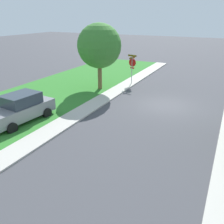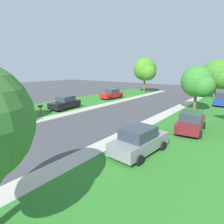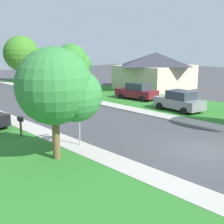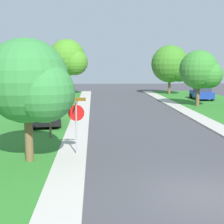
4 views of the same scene
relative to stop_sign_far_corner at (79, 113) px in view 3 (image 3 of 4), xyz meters
name	(u,v)px [view 3 (image 3 of 4)]	position (x,y,z in m)	size (l,w,h in m)	color
ground_plane	(203,150)	(4.46, -4.93, -1.89)	(120.00, 120.00, 0.00)	#424247
sidewalk_east	(115,106)	(9.16, 7.07, -1.84)	(1.40, 56.00, 0.10)	#B7B2A8
lawn_east	(150,100)	(13.86, 7.07, -1.85)	(8.00, 56.00, 0.08)	#2D7528
sidewalk_west	(18,123)	(-0.24, 7.07, -1.84)	(1.40, 56.00, 0.10)	#B7B2A8
stop_sign_far_corner	(79,113)	(0.00, 0.00, 0.00)	(0.92, 0.92, 2.77)	#9E9EA3
car_maroon_driveway_right	(137,91)	(13.15, 8.18, -1.01)	(2.38, 4.47, 1.76)	maroon
car_blue_across_road	(62,79)	(13.70, 22.94, -1.01)	(2.14, 4.35, 1.76)	#1E389E
car_grey_behind_trees	(179,101)	(11.70, 1.91, -1.01)	(2.35, 4.45, 1.76)	gray
tree_corner_large	(73,62)	(11.52, 16.88, 1.71)	(4.13, 3.84, 5.65)	brown
tree_sidewalk_near	(24,55)	(11.76, 29.90, 2.22)	(5.55, 5.16, 6.85)	brown
tree_across_left	(60,89)	(-1.82, -1.05, 1.58)	(3.90, 3.63, 5.41)	brown
house_right_setback	(155,70)	(20.77, 12.26, 0.49)	(9.27, 8.11, 4.60)	beige
mailbox	(20,122)	(-1.69, 3.57, -0.88)	(0.30, 0.51, 1.31)	brown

